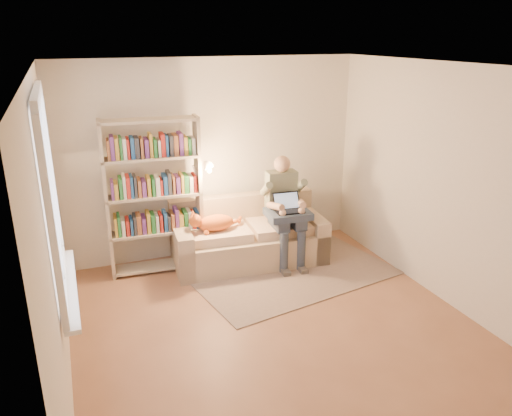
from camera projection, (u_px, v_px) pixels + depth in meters
name	position (u px, v px, depth m)	size (l,w,h in m)	color
floor	(281.00, 333.00, 5.05)	(4.50, 4.50, 0.00)	#8C5B3F
ceiling	(286.00, 68.00, 4.18)	(4.00, 4.50, 0.02)	white
wall_left	(52.00, 244.00, 3.93)	(0.02, 4.50, 2.60)	silver
wall_right	(454.00, 190.00, 5.30)	(0.02, 4.50, 2.60)	silver
wall_back	(213.00, 159.00, 6.59)	(4.00, 0.02, 2.60)	silver
wall_front	(458.00, 348.00, 2.64)	(4.00, 0.02, 2.60)	silver
window	(57.00, 226.00, 4.10)	(0.12, 1.52, 1.69)	white
sofa	(248.00, 239.00, 6.58)	(2.02, 1.03, 0.83)	tan
person	(284.00, 204.00, 6.40)	(0.43, 0.65, 1.41)	gray
cat	(214.00, 222.00, 6.22)	(0.70, 0.28, 0.25)	orange
blanket	(287.00, 214.00, 6.31)	(0.54, 0.44, 0.09)	#2D3A4F
laptop	(287.00, 206.00, 6.28)	(0.37, 0.33, 0.28)	black
bookshelf	(154.00, 189.00, 6.06)	(1.29, 0.43, 1.95)	#B9A88C
rug	(293.00, 274.00, 6.28)	(2.44, 1.44, 0.01)	gray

